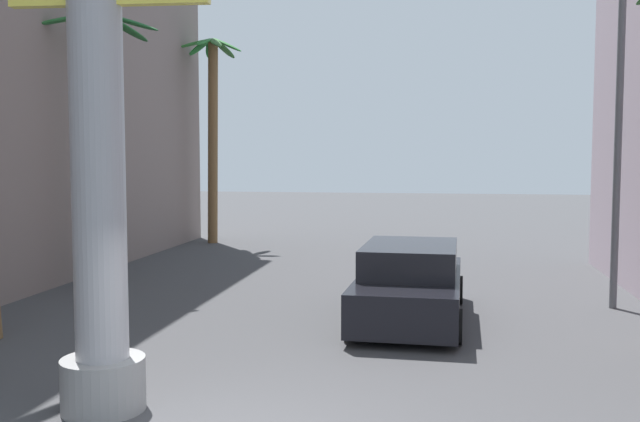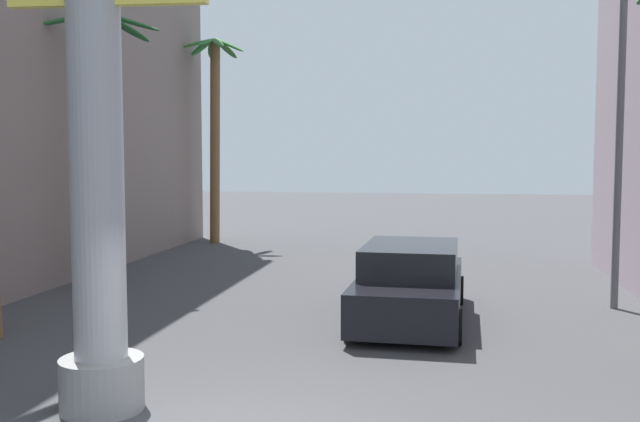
% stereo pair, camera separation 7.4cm
% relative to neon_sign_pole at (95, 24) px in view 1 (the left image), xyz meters
% --- Properties ---
extents(ground_plane, '(91.76, 91.76, 0.00)m').
position_rel_neon_sign_pole_xyz_m(ground_plane, '(2.13, 9.02, -5.03)').
color(ground_plane, '#424244').
extents(neon_sign_pole, '(2.93, 1.10, 10.65)m').
position_rel_neon_sign_pole_xyz_m(neon_sign_pole, '(0.00, 0.00, 0.00)').
color(neon_sign_pole, '#9E9EA3').
rests_on(neon_sign_pole, ground).
extents(street_lamp, '(2.25, 0.28, 7.47)m').
position_rel_neon_sign_pole_xyz_m(street_lamp, '(7.82, 7.78, -0.56)').
color(street_lamp, '#59595E').
rests_on(street_lamp, ground).
extents(car_lead, '(2.25, 5.11, 1.56)m').
position_rel_neon_sign_pole_xyz_m(car_lead, '(3.76, 5.92, -4.29)').
color(car_lead, black).
rests_on(car_lead, ground).
extents(palm_tree_far_left, '(2.54, 2.50, 7.84)m').
position_rel_neon_sign_pole_xyz_m(palm_tree_far_left, '(-4.25, 17.61, -0.21)').
color(palm_tree_far_left, brown).
rests_on(palm_tree_far_left, ground).
extents(palm_tree_mid_left, '(2.97, 2.92, 7.05)m').
position_rel_neon_sign_pole_xyz_m(palm_tree_mid_left, '(-4.16, 8.55, -0.86)').
color(palm_tree_mid_left, brown).
rests_on(palm_tree_mid_left, ground).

